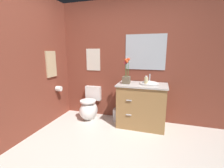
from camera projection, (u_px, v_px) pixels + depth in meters
The scene contains 11 objects.
wall_back at pixel (136, 62), 3.26m from camera, with size 4.50×0.05×2.50m, color brown.
wall_left at pixel (25, 65), 2.61m from camera, with size 0.05×4.75×2.50m, color brown.
toilet at pixel (89, 108), 3.47m from camera, with size 0.38×0.59×0.69m.
vanity_cabinet at pixel (142, 105), 3.07m from camera, with size 0.94×0.56×1.03m.
flower_vase at pixel (126, 75), 3.01m from camera, with size 0.14×0.14×0.49m.
soap_bottle at pixel (146, 81), 2.87m from camera, with size 0.07×0.07×0.18m.
trash_bin at pixel (117, 115), 3.35m from camera, with size 0.18×0.18×0.27m.
wall_poster at pixel (93, 60), 3.50m from camera, with size 0.33×0.01×0.48m, color silver.
wall_mirror at pixel (145, 52), 3.14m from camera, with size 0.80×0.01×0.70m, color #B2BCC6.
hanging_towel at pixel (51, 64), 3.17m from camera, with size 0.03×0.28×0.52m, color tan.
toilet_paper_roll at pixel (59, 89), 3.37m from camera, with size 0.11×0.11×0.11m, color white.
Camera 1 is at (0.69, -1.57, 1.48)m, focal length 25.15 mm.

